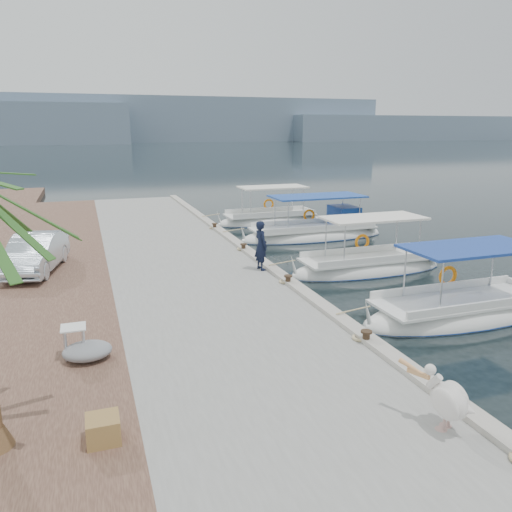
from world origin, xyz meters
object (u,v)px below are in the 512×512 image
Objects in this scene: parked_car at (35,253)px; fishing_caique_c at (367,269)px; fishing_caique_e at (270,221)px; fisherman at (261,245)px; fishing_caique_d at (315,234)px; fishing_caique_b at (461,314)px; pelican at (447,399)px.

fishing_caique_c is at bearing 0.81° from parked_car.
fishing_caique_e reaches higher than parked_car.
parked_car is (-7.90, 2.45, -0.23)m from fisherman.
fishing_caique_d is at bearing 29.16° from parked_car.
fishing_caique_e is at bearing -31.15° from fisherman.
parked_car is at bearing 63.71° from fisherman.
fishing_caique_d is (0.78, 6.54, 0.06)m from fishing_caique_c.
fishing_caique_b is 5.35m from fishing_caique_c.
fishing_caique_b is 4.91× the size of pelican.
fishing_caique_c is at bearing -99.56° from fisherman.
pelican is 10.63m from fisherman.
fishing_caique_b reaches higher than parked_car.
fishing_caique_b is 1.62× the size of parked_car.
fishing_caique_e is 1.59× the size of parked_car.
pelican is at bearing -114.66° from fishing_caique_c.
fishing_caique_c is at bearing 90.50° from fishing_caique_b.
fishing_caique_e is (-0.79, 4.64, -0.06)m from fishing_caique_d.
fishing_caique_c is at bearing -96.80° from fishing_caique_d.
fisherman is (0.32, 10.62, 0.36)m from pelican.
fishing_caique_c and fishing_caique_d have the same top height.
fishing_caique_d is 1.91× the size of parked_car.
parked_car is at bearing 168.68° from fishing_caique_c.
fishing_caique_c is 12.73m from parked_car.
fishing_caique_b is at bearing 46.88° from pelican.
fishing_caique_b is 14.78m from parked_car.
parked_car is (-12.49, 7.84, 1.07)m from fishing_caique_b.
parked_car reaches higher than pelican.
fisherman is at bearing 88.26° from pelican.
fishing_caique_d is (0.73, 11.89, 0.06)m from fishing_caique_b.
pelican is at bearing 169.20° from fisherman.
fishing_caique_b is at bearing -89.50° from fishing_caique_c.
fishing_caique_c is 1.00× the size of fishing_caique_e.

